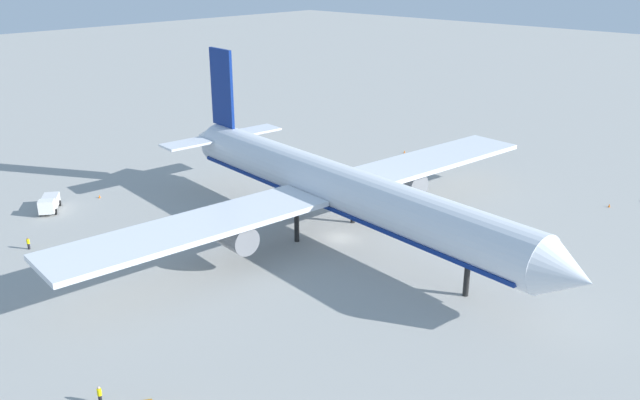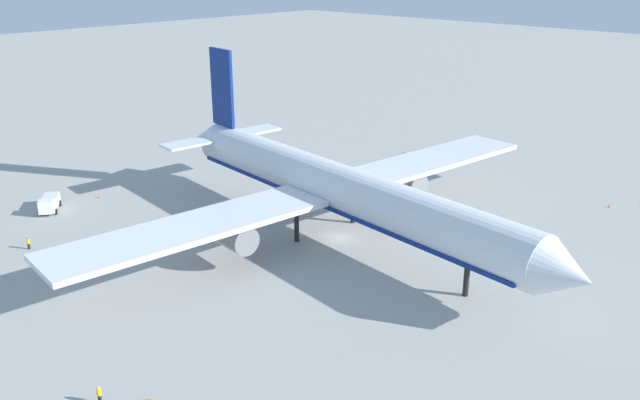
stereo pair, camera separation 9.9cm
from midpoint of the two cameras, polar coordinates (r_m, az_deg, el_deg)
The scene contains 8 objects.
ground_plane at distance 93.42m, azimuth 1.74°, elevation -3.31°, with size 600.00×600.00×0.00m, color #9E9E99.
airliner at distance 91.68m, azimuth 1.25°, elevation 1.05°, with size 75.25×80.40×23.51m.
service_truck_2 at distance 111.19m, azimuth -22.42°, elevation -0.24°, with size 6.29×5.32×2.48m.
ground_worker_1 at distance 64.01m, azimuth -18.58°, elevation -15.70°, with size 0.50×0.50×1.79m.
ground_worker_3 at distance 98.03m, azimuth -23.96°, elevation -3.45°, with size 0.53×0.53×1.68m.
traffic_cone_0 at distance 114.32m, azimuth 23.73°, elevation -0.44°, with size 0.36×0.36×0.55m, color orange.
traffic_cone_1 at distance 114.62m, azimuth -18.58°, elevation 0.31°, with size 0.36×0.36×0.55m, color orange.
traffic_cone_2 at distance 134.97m, azimuth 7.30°, elevation 4.17°, with size 0.36×0.36×0.55m, color orange.
Camera 1 is at (56.91, -63.93, 37.45)m, focal length 36.97 mm.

